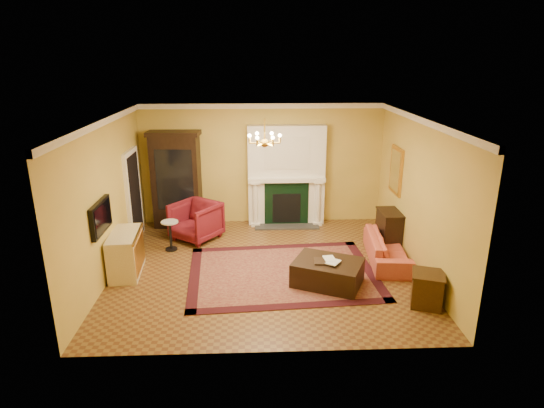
{
  "coord_description": "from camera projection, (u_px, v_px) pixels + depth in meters",
  "views": [
    {
      "loc": [
        -0.21,
        -8.34,
        4.1
      ],
      "look_at": [
        0.15,
        0.3,
        1.26
      ],
      "focal_mm": 30.0,
      "sensor_mm": 36.0,
      "label": 1
    }
  ],
  "objects": [
    {
      "name": "wall_left",
      "position": [
        107.0,
        199.0,
        8.61
      ],
      "size": [
        0.02,
        5.5,
        3.0
      ],
      "primitive_type": "cube",
      "color": "gold",
      "rests_on": "floor"
    },
    {
      "name": "console_table",
      "position": [
        389.0,
        230.0,
        10.1
      ],
      "size": [
        0.43,
        0.73,
        0.8
      ],
      "primitive_type": "cube",
      "rotation": [
        0.0,
        0.0,
        0.02
      ],
      "color": "black",
      "rests_on": "floor"
    },
    {
      "name": "topiary_right",
      "position": [
        313.0,
        167.0,
        11.19
      ],
      "size": [
        0.16,
        0.16,
        0.43
      ],
      "color": "gray",
      "rests_on": "fireplace"
    },
    {
      "name": "ottoman_tray",
      "position": [
        325.0,
        261.0,
        8.37
      ],
      "size": [
        0.43,
        0.35,
        0.03
      ],
      "primitive_type": "cube",
      "rotation": [
        0.0,
        0.0,
        -0.1
      ],
      "color": "black",
      "rests_on": "leather_ottoman"
    },
    {
      "name": "wall_back",
      "position": [
        262.0,
        164.0,
        11.35
      ],
      "size": [
        6.0,
        0.02,
        3.0
      ],
      "primitive_type": "cube",
      "color": "gold",
      "rests_on": "floor"
    },
    {
      "name": "coral_sofa",
      "position": [
        388.0,
        244.0,
        9.41
      ],
      "size": [
        0.75,
        1.93,
        0.74
      ],
      "primitive_type": "imported",
      "rotation": [
        0.0,
        0.0,
        1.47
      ],
      "color": "#BF5E3C",
      "rests_on": "floor"
    },
    {
      "name": "book_b",
      "position": [
        328.0,
        254.0,
        8.29
      ],
      "size": [
        0.18,
        0.14,
        0.28
      ],
      "primitive_type": "imported",
      "rotation": [
        0.0,
        0.0,
        -0.61
      ],
      "color": "gray",
      "rests_on": "ottoman_tray"
    },
    {
      "name": "commode",
      "position": [
        126.0,
        253.0,
        8.87
      ],
      "size": [
        0.61,
        1.16,
        0.83
      ],
      "primitive_type": "cube",
      "rotation": [
        0.0,
        0.0,
        0.08
      ],
      "color": "beige",
      "rests_on": "floor"
    },
    {
      "name": "tv_panel",
      "position": [
        101.0,
        217.0,
        8.09
      ],
      "size": [
        0.09,
        0.95,
        0.58
      ],
      "color": "black",
      "rests_on": "wall_left"
    },
    {
      "name": "gilt_mirror",
      "position": [
        396.0,
        170.0,
        10.13
      ],
      "size": [
        0.06,
        0.76,
        1.05
      ],
      "color": "gold",
      "rests_on": "wall_right"
    },
    {
      "name": "floor",
      "position": [
        265.0,
        268.0,
        9.2
      ],
      "size": [
        6.0,
        5.5,
        0.02
      ],
      "primitive_type": "cube",
      "color": "brown",
      "rests_on": "ground"
    },
    {
      "name": "leather_ottoman",
      "position": [
        328.0,
        272.0,
        8.47
      ],
      "size": [
        1.47,
        1.31,
        0.45
      ],
      "primitive_type": "cube",
      "rotation": [
        0.0,
        0.0,
        -0.43
      ],
      "color": "black",
      "rests_on": "oriental_rug"
    },
    {
      "name": "ceiling",
      "position": [
        265.0,
        118.0,
        8.26
      ],
      "size": [
        6.0,
        5.5,
        0.02
      ],
      "primitive_type": "cube",
      "color": "white",
      "rests_on": "wall_back"
    },
    {
      "name": "book_a",
      "position": [
        324.0,
        253.0,
        8.36
      ],
      "size": [
        0.2,
        0.05,
        0.27
      ],
      "primitive_type": "imported",
      "rotation": [
        0.0,
        0.0,
        0.13
      ],
      "color": "gray",
      "rests_on": "ottoman_tray"
    },
    {
      "name": "wall_front",
      "position": [
        270.0,
        258.0,
        6.11
      ],
      "size": [
        6.0,
        0.02,
        3.0
      ],
      "primitive_type": "cube",
      "color": "gold",
      "rests_on": "floor"
    },
    {
      "name": "fireplace",
      "position": [
        286.0,
        178.0,
        11.29
      ],
      "size": [
        1.9,
        0.7,
        2.5
      ],
      "color": "white",
      "rests_on": "wall_back"
    },
    {
      "name": "wingback_armchair",
      "position": [
        196.0,
        219.0,
        10.5
      ],
      "size": [
        1.29,
        1.28,
        0.97
      ],
      "primitive_type": "imported",
      "rotation": [
        0.0,
        0.0,
        -0.64
      ],
      "color": "maroon",
      "rests_on": "floor"
    },
    {
      "name": "chandelier",
      "position": [
        265.0,
        140.0,
        8.39
      ],
      "size": [
        0.63,
        0.55,
        0.53
      ],
      "color": "gold",
      "rests_on": "ceiling"
    },
    {
      "name": "pedestal_table",
      "position": [
        170.0,
        233.0,
        9.92
      ],
      "size": [
        0.38,
        0.38,
        0.67
      ],
      "color": "black",
      "rests_on": "floor"
    },
    {
      "name": "wall_right",
      "position": [
        419.0,
        195.0,
        8.85
      ],
      "size": [
        0.02,
        5.5,
        3.0
      ],
      "primitive_type": "cube",
      "color": "gold",
      "rests_on": "floor"
    },
    {
      "name": "end_table",
      "position": [
        427.0,
        290.0,
        7.74
      ],
      "size": [
        0.63,
        0.63,
        0.57
      ],
      "primitive_type": "cube",
      "rotation": [
        0.0,
        0.0,
        -0.33
      ],
      "color": "#37220F",
      "rests_on": "floor"
    },
    {
      "name": "topiary_left",
      "position": [
        261.0,
        167.0,
        11.13
      ],
      "size": [
        0.18,
        0.18,
        0.48
      ],
      "color": "gray",
      "rests_on": "fireplace"
    },
    {
      "name": "china_cabinet",
      "position": [
        177.0,
        182.0,
        11.12
      ],
      "size": [
        1.18,
        0.6,
        2.28
      ],
      "primitive_type": "cube",
      "rotation": [
        0.0,
        0.0,
        -0.07
      ],
      "color": "black",
      "rests_on": "floor"
    },
    {
      "name": "oriental_rug",
      "position": [
        283.0,
        273.0,
        8.97
      ],
      "size": [
        3.82,
        2.98,
        0.01
      ],
      "primitive_type": "cube",
      "rotation": [
        0.0,
        0.0,
        0.07
      ],
      "color": "#4B1015",
      "rests_on": "floor"
    },
    {
      "name": "crown_molding",
      "position": [
        263.0,
        115.0,
        9.19
      ],
      "size": [
        6.0,
        5.5,
        0.12
      ],
      "color": "white",
      "rests_on": "ceiling"
    },
    {
      "name": "doorway",
      "position": [
        134.0,
        196.0,
        10.37
      ],
      "size": [
        0.08,
        1.05,
        2.1
      ],
      "color": "white",
      "rests_on": "wall_left"
    }
  ]
}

